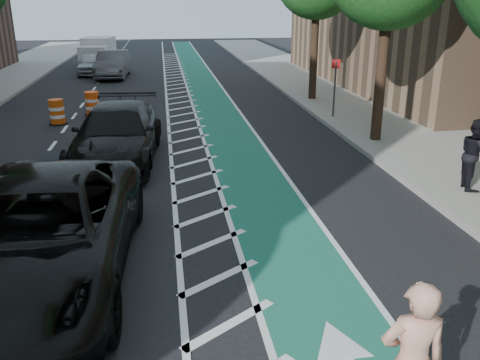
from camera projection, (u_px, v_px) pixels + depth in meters
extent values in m
plane|color=black|center=(135.00, 285.00, 8.94)|extent=(120.00, 120.00, 0.00)
cube|color=#185649|center=(230.00, 136.00, 18.67)|extent=(2.00, 90.00, 0.01)
cube|color=silver|center=(189.00, 138.00, 18.46)|extent=(1.40, 90.00, 0.01)
cube|color=gray|center=(397.00, 128.00, 19.56)|extent=(5.00, 90.00, 0.15)
cube|color=gray|center=(336.00, 130.00, 19.22)|extent=(0.12, 90.00, 0.16)
cylinder|color=#382619|center=(384.00, 81.00, 16.76)|extent=(0.36, 0.36, 4.40)
cylinder|color=#382619|center=(315.00, 56.00, 24.21)|extent=(0.36, 0.36, 4.40)
cylinder|color=#4C4C4C|center=(334.00, 91.00, 20.78)|extent=(0.08, 0.08, 2.40)
cube|color=red|center=(336.00, 64.00, 20.41)|extent=(0.35, 0.02, 0.35)
imported|color=black|center=(38.00, 233.00, 8.76)|extent=(3.41, 6.88, 1.88)
imported|color=black|center=(117.00, 134.00, 15.52)|extent=(2.86, 6.05, 1.71)
imported|color=#A6A6AB|center=(91.00, 64.00, 33.90)|extent=(1.92, 4.21, 1.40)
imported|color=#535257|center=(113.00, 64.00, 32.55)|extent=(2.02, 5.16, 1.67)
imported|color=black|center=(475.00, 154.00, 12.81)|extent=(0.88, 1.02, 1.81)
cube|color=silver|center=(99.00, 50.00, 39.76)|extent=(2.41, 3.33, 1.99)
cube|color=silver|center=(94.00, 57.00, 37.60)|extent=(2.10, 1.73, 1.49)
cylinder|color=black|center=(81.00, 63.00, 37.29)|extent=(0.30, 0.71, 0.70)
cylinder|color=black|center=(106.00, 63.00, 37.43)|extent=(0.30, 0.71, 0.70)
cylinder|color=black|center=(90.00, 58.00, 40.66)|extent=(0.30, 0.71, 0.70)
cylinder|color=black|center=(113.00, 58.00, 40.79)|extent=(0.30, 0.71, 0.70)
cylinder|color=#FF5F0D|center=(45.00, 190.00, 11.93)|extent=(0.59, 0.59, 1.02)
cylinder|color=silver|center=(46.00, 197.00, 11.99)|extent=(0.60, 0.60, 0.14)
cylinder|color=silver|center=(45.00, 185.00, 11.89)|extent=(0.60, 0.60, 0.14)
cylinder|color=black|center=(48.00, 209.00, 12.10)|extent=(0.75, 0.75, 0.05)
cylinder|color=#DA4B0B|center=(57.00, 112.00, 20.32)|extent=(0.58, 0.58, 1.00)
cylinder|color=silver|center=(57.00, 116.00, 20.37)|extent=(0.59, 0.59, 0.13)
cylinder|color=silver|center=(56.00, 108.00, 20.27)|extent=(0.59, 0.59, 0.13)
cylinder|color=black|center=(58.00, 124.00, 20.48)|extent=(0.74, 0.74, 0.04)
cylinder|color=#FF4D0D|center=(92.00, 103.00, 21.94)|extent=(0.59, 0.59, 1.02)
cylinder|color=silver|center=(93.00, 107.00, 21.99)|extent=(0.60, 0.60, 0.14)
cylinder|color=silver|center=(92.00, 100.00, 21.89)|extent=(0.60, 0.60, 0.14)
cylinder|color=black|center=(94.00, 114.00, 22.10)|extent=(0.74, 0.74, 0.05)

